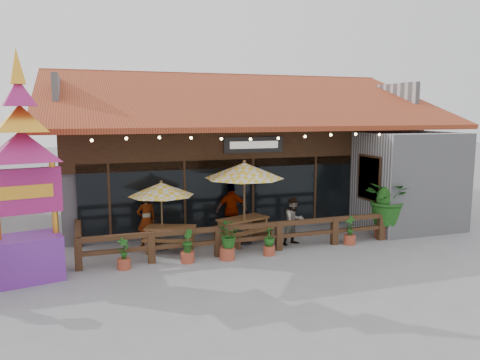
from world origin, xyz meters
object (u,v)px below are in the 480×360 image
object	(u,v)px
umbrella_right	(244,171)
tropical_plant	(385,199)
umbrella_left	(161,189)
thai_sign_tower	(22,152)
picnic_table_left	(171,234)
picnic_table_right	(243,226)

from	to	relation	value
umbrella_right	tropical_plant	size ratio (longest dim) A/B	1.45
umbrella_right	tropical_plant	distance (m)	5.10
umbrella_left	umbrella_right	size ratio (longest dim) A/B	0.65
umbrella_right	thai_sign_tower	world-z (taller)	thai_sign_tower
thai_sign_tower	tropical_plant	size ratio (longest dim) A/B	2.70
picnic_table_left	tropical_plant	bearing A→B (deg)	-6.93
picnic_table_right	picnic_table_left	bearing A→B (deg)	-176.71
picnic_table_right	tropical_plant	bearing A→B (deg)	-12.01
picnic_table_left	thai_sign_tower	size ratio (longest dim) A/B	0.31
umbrella_right	picnic_table_right	size ratio (longest dim) A/B	1.62
umbrella_right	picnic_table_left	size ratio (longest dim) A/B	1.75
picnic_table_right	tropical_plant	size ratio (longest dim) A/B	0.89
picnic_table_left	tropical_plant	size ratio (longest dim) A/B	0.83
picnic_table_right	umbrella_left	bearing A→B (deg)	-179.45
umbrella_right	picnic_table_right	xyz separation A→B (m)	(0.03, 0.23, -1.89)
picnic_table_left	picnic_table_right	size ratio (longest dim) A/B	0.93
picnic_table_left	thai_sign_tower	distance (m)	5.11
umbrella_right	thai_sign_tower	bearing A→B (deg)	-167.41
thai_sign_tower	umbrella_right	bearing A→B (deg)	12.59
umbrella_right	tropical_plant	xyz separation A→B (m)	(4.91, -0.81, -1.10)
tropical_plant	picnic_table_right	bearing A→B (deg)	167.99
picnic_table_right	tropical_plant	xyz separation A→B (m)	(4.88, -1.04, 0.79)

